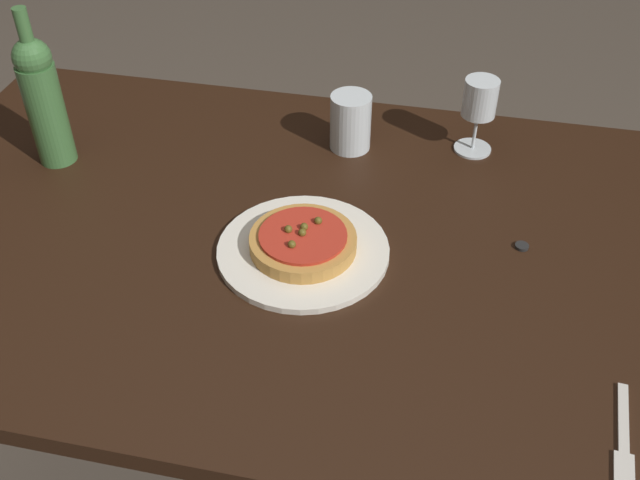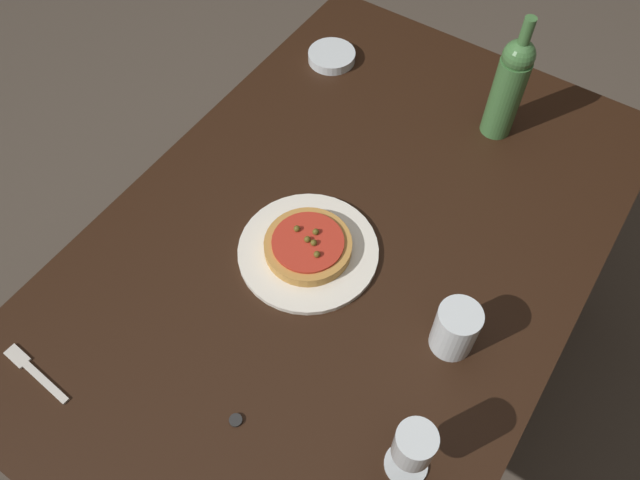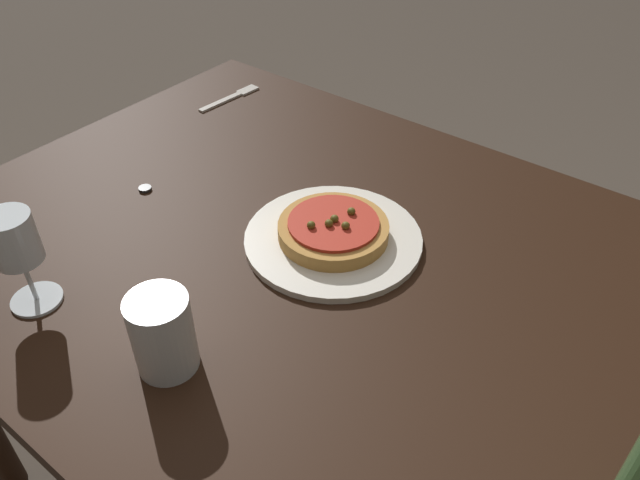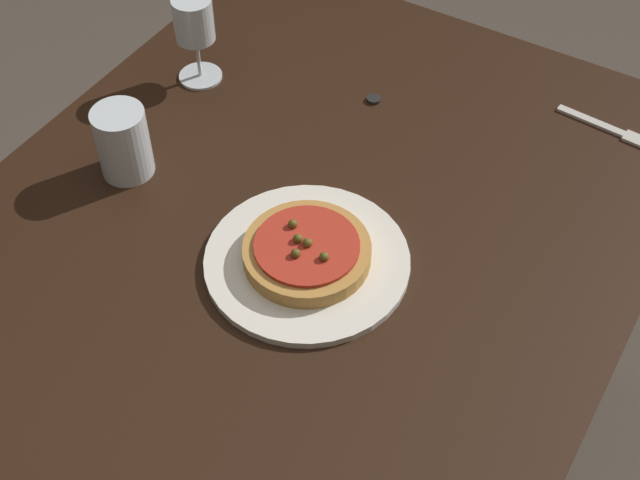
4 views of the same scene
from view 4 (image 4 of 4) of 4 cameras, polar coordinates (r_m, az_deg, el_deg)
dining_table at (r=1.33m, az=-4.12°, el=-5.01°), size 1.47×0.98×0.75m
dinner_plate at (r=1.28m, az=-0.83°, el=-1.35°), size 0.30×0.30×0.01m
pizza at (r=1.27m, az=-0.85°, el=-0.74°), size 0.18×0.18×0.04m
wine_glass at (r=1.55m, az=-8.06°, el=13.52°), size 0.08×0.08×0.16m
water_cup at (r=1.41m, az=-12.50°, el=6.12°), size 0.08×0.08×0.12m
fork at (r=1.57m, az=18.19°, el=6.73°), size 0.03×0.17×0.00m
bottle_cap at (r=1.55m, az=3.46°, el=8.98°), size 0.02×0.02×0.01m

